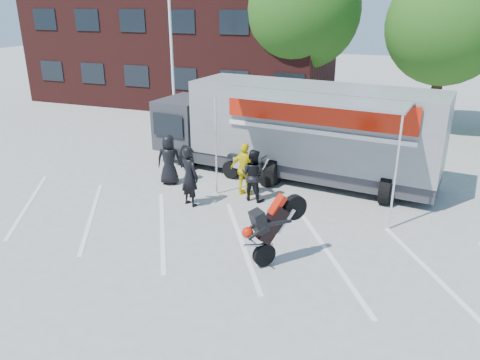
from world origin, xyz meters
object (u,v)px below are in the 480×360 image
Objects in this scene: stunt_bike_rider at (286,260)px; spectator_hivis at (245,170)px; tree_left at (302,10)px; spectator_leather_a at (169,160)px; flagpole at (175,24)px; tree_mid at (446,26)px; spectator_leather_c at (253,175)px; transporter_truck at (297,177)px; parked_motorcycle at (248,182)px; spectator_leather_b at (189,176)px.

spectator_hivis is at bearing 165.62° from stunt_bike_rider.
spectator_leather_a is (-1.65, -11.83, -4.69)m from tree_left.
flagpole reaches higher than stunt_bike_rider.
spectator_leather_c is (-5.47, -11.18, -4.10)m from tree_mid.
spectator_leather_c is 0.47m from spectator_hivis.
flagpole is 4.15× the size of stunt_bike_rider.
spectator_hivis reaches higher than transporter_truck.
stunt_bike_rider is (1.17, -5.86, 0.00)m from transporter_truck.
parked_motorcycle is 1.15× the size of spectator_leather_b.
transporter_truck is 1.90m from parked_motorcycle.
parked_motorcycle is 1.43m from spectator_hivis.
spectator_hivis is at bearing -152.73° from parked_motorcycle.
transporter_truck is 6.23× the size of spectator_leather_c.
transporter_truck is 4.68m from spectator_leather_a.
tree_mid is at bearing -106.15° from spectator_leather_c.
parked_motorcycle is 1.30× the size of spectator_leather_c.
flagpole is 0.76× the size of transporter_truck.
stunt_bike_rider is at bearing 129.61° from spectator_leather_a.
parked_motorcycle is at bearing -68.72° from spectator_hivis.
spectator_hivis is (-1.21, -2.28, 0.88)m from transporter_truck.
spectator_leather_a is at bearing 3.77° from spectator_leather_c.
parked_motorcycle is 2.88m from spectator_leather_a.
tree_mid is at bearing -110.81° from spectator_hivis.
spectator_leather_b is at bearing -117.79° from transporter_truck.
stunt_bike_rider is 3.95m from spectator_leather_c.
tree_left reaches higher than spectator_leather_b.
spectator_leather_c is at bearing 163.42° from stunt_bike_rider.
spectator_leather_a is 1.04× the size of spectator_leather_c.
flagpole is 4.74× the size of spectator_leather_c.
tree_left is 5.12× the size of spectator_leather_c.
spectator_leather_a is (-4.03, -2.23, 0.88)m from transporter_truck.
tree_left is 0.82× the size of transporter_truck.
spectator_leather_b reaches higher than spectator_leather_a.
transporter_truck is 2.73m from spectator_hivis.
spectator_leather_b is at bearing 120.84° from spectator_leather_a.
stunt_bike_rider is 1.14× the size of spectator_leather_c.
spectator_leather_c is (-2.01, 3.29, 0.84)m from stunt_bike_rider.
tree_mid is 10.95m from transporter_truck.
tree_mid is 15.68m from stunt_bike_rider.
spectator_leather_a reaches higher than spectator_leather_c.
spectator_leather_c reaches higher than stunt_bike_rider.
tree_left is 12.83m from spectator_hivis.
tree_left is 4.49× the size of stunt_bike_rider.
transporter_truck is at bearing -37.71° from parked_motorcycle.
stunt_bike_rider is 4.39m from spectator_hivis.
spectator_leather_b is at bearing 169.94° from parked_motorcycle.
spectator_leather_a is 2.82m from spectator_hivis.
transporter_truck is at bearing -118.26° from tree_mid.
spectator_hivis is (-2.38, 3.58, 0.88)m from stunt_bike_rider.
flagpole is 0.93× the size of tree_left.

